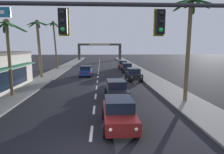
# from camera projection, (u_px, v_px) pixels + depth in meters

# --- Properties ---
(sidewalk_right) EXTENTS (3.20, 110.00, 0.14)m
(sidewalk_right) POSITION_uv_depth(u_px,v_px,m) (151.00, 79.00, 28.73)
(sidewalk_right) COLOR gray
(sidewalk_right) RESTS_ON ground
(sidewalk_left) EXTENTS (3.20, 110.00, 0.14)m
(sidewalk_left) POSITION_uv_depth(u_px,v_px,m) (43.00, 79.00, 27.91)
(sidewalk_left) COLOR gray
(sidewalk_left) RESTS_ON ground
(lane_markings) EXTENTS (4.28, 86.78, 0.01)m
(lane_markings) POSITION_uv_depth(u_px,v_px,m) (101.00, 80.00, 27.75)
(lane_markings) COLOR silver
(lane_markings) RESTS_ON ground
(traffic_signal_mast) EXTENTS (11.56, 0.40, 7.04)m
(traffic_signal_mast) POSITION_uv_depth(u_px,v_px,m) (162.00, 38.00, 7.66)
(traffic_signal_mast) COLOR #2D2D33
(traffic_signal_mast) RESTS_ON ground
(sedan_lead_at_stop_bar) EXTENTS (1.99, 4.47, 1.68)m
(sedan_lead_at_stop_bar) POSITION_uv_depth(u_px,v_px,m) (119.00, 112.00, 11.54)
(sedan_lead_at_stop_bar) COLOR maroon
(sedan_lead_at_stop_bar) RESTS_ON ground
(sedan_third_in_queue) EXTENTS (2.08, 4.50, 1.68)m
(sedan_third_in_queue) POSITION_uv_depth(u_px,v_px,m) (116.00, 89.00, 17.77)
(sedan_third_in_queue) COLOR black
(sedan_third_in_queue) RESTS_ON ground
(sedan_oncoming_far) EXTENTS (1.95, 4.45, 1.68)m
(sedan_oncoming_far) POSITION_uv_depth(u_px,v_px,m) (86.00, 71.00, 31.40)
(sedan_oncoming_far) COLOR navy
(sedan_oncoming_far) RESTS_ON ground
(sedan_parked_nearest_kerb) EXTENTS (2.02, 4.48, 1.68)m
(sedan_parked_nearest_kerb) POSITION_uv_depth(u_px,v_px,m) (134.00, 74.00, 27.71)
(sedan_parked_nearest_kerb) COLOR black
(sedan_parked_nearest_kerb) RESTS_ON ground
(sedan_parked_mid_kerb) EXTENTS (2.07, 4.50, 1.68)m
(sedan_parked_mid_kerb) POSITION_uv_depth(u_px,v_px,m) (123.00, 65.00, 42.53)
(sedan_parked_mid_kerb) COLOR maroon
(sedan_parked_mid_kerb) RESTS_ON ground
(sedan_parked_far_kerb) EXTENTS (2.00, 4.47, 1.68)m
(sedan_parked_far_kerb) POSITION_uv_depth(u_px,v_px,m) (127.00, 67.00, 36.57)
(sedan_parked_far_kerb) COLOR black
(sedan_parked_far_kerb) RESTS_ON ground
(palm_left_second) EXTENTS (3.96, 3.99, 7.15)m
(palm_left_second) POSITION_uv_depth(u_px,v_px,m) (8.00, 38.00, 17.84)
(palm_left_second) COLOR brown
(palm_left_second) RESTS_ON ground
(palm_left_third) EXTENTS (3.13, 3.02, 8.54)m
(palm_left_third) POSITION_uv_depth(u_px,v_px,m) (39.00, 40.00, 28.84)
(palm_left_third) COLOR brown
(palm_left_third) RESTS_ON ground
(palm_left_farthest) EXTENTS (3.35, 3.10, 9.77)m
(palm_left_farthest) POSITION_uv_depth(u_px,v_px,m) (54.00, 37.00, 39.74)
(palm_left_farthest) COLOR brown
(palm_left_farthest) RESTS_ON ground
(palm_right_second) EXTENTS (3.53, 3.58, 8.64)m
(palm_right_second) POSITION_uv_depth(u_px,v_px,m) (190.00, 26.00, 15.79)
(palm_right_second) COLOR brown
(palm_right_second) RESTS_ON ground
(town_gateway_arch) EXTENTS (15.30, 0.90, 5.77)m
(town_gateway_arch) POSITION_uv_depth(u_px,v_px,m) (100.00, 49.00, 69.38)
(town_gateway_arch) COLOR #423D38
(town_gateway_arch) RESTS_ON ground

